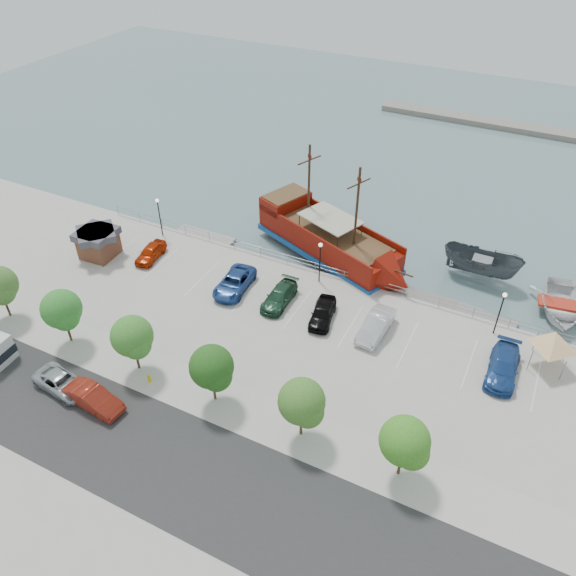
% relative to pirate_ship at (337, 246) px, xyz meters
% --- Properties ---
extents(ground, '(160.00, 160.00, 0.00)m').
position_rel_pirate_ship_xyz_m(ground, '(0.25, -11.46, -1.96)').
color(ground, slate).
extents(land_slab, '(100.00, 58.00, 1.20)m').
position_rel_pirate_ship_xyz_m(land_slab, '(0.25, -32.46, -1.56)').
color(land_slab, '#ADA899').
rests_on(land_slab, ground).
extents(street, '(100.00, 8.00, 0.04)m').
position_rel_pirate_ship_xyz_m(street, '(0.25, -27.46, -0.95)').
color(street, '#292929').
rests_on(street, land_slab).
extents(sidewalk, '(100.00, 4.00, 0.05)m').
position_rel_pirate_ship_xyz_m(sidewalk, '(0.25, -21.46, -0.94)').
color(sidewalk, '#B4ADA0').
rests_on(sidewalk, land_slab).
extents(seawall_railing, '(50.00, 0.06, 1.00)m').
position_rel_pirate_ship_xyz_m(seawall_railing, '(0.25, -3.66, -0.43)').
color(seawall_railing, gray).
rests_on(seawall_railing, land_slab).
extents(far_shore, '(40.00, 3.00, 0.80)m').
position_rel_pirate_ship_xyz_m(far_shore, '(10.25, 43.54, -1.56)').
color(far_shore, gray).
rests_on(far_shore, ground).
extents(pirate_ship, '(18.75, 11.35, 11.68)m').
position_rel_pirate_ship_xyz_m(pirate_ship, '(0.00, 0.00, 0.00)').
color(pirate_ship, maroon).
rests_on(pirate_ship, ground).
extents(patrol_boat, '(7.65, 3.20, 2.91)m').
position_rel_pirate_ship_xyz_m(patrol_boat, '(13.41, 3.73, -0.50)').
color(patrol_boat, '#41484D').
rests_on(patrol_boat, ground).
extents(speedboat, '(6.44, 8.22, 1.55)m').
position_rel_pirate_ship_xyz_m(speedboat, '(21.00, 1.53, -1.18)').
color(speedboat, silver).
rests_on(speedboat, ground).
extents(dock_west, '(6.72, 2.02, 0.38)m').
position_rel_pirate_ship_xyz_m(dock_west, '(-14.35, -2.26, -1.77)').
color(dock_west, gray).
rests_on(dock_west, ground).
extents(dock_mid, '(7.33, 2.13, 0.42)m').
position_rel_pirate_ship_xyz_m(dock_mid, '(8.83, -2.26, -1.75)').
color(dock_mid, gray).
rests_on(dock_mid, ground).
extents(dock_east, '(6.38, 2.45, 0.36)m').
position_rel_pirate_ship_xyz_m(dock_east, '(14.82, -2.26, -1.78)').
color(dock_east, gray).
rests_on(dock_east, ground).
extents(shed, '(3.65, 3.65, 2.85)m').
position_rel_pirate_ship_xyz_m(shed, '(-21.00, -10.74, 0.56)').
color(shed, brown).
rests_on(shed, land_slab).
extents(canopy_tent, '(3.93, 3.93, 3.18)m').
position_rel_pirate_ship_xyz_m(canopy_tent, '(20.60, -6.87, 1.81)').
color(canopy_tent, slate).
rests_on(canopy_tent, land_slab).
extents(street_van, '(4.98, 2.70, 1.33)m').
position_rel_pirate_ship_xyz_m(street_van, '(-11.48, -25.71, -0.29)').
color(street_van, '#A0A8AC').
rests_on(street_van, street).
extents(street_sedan, '(4.92, 2.07, 1.58)m').
position_rel_pirate_ship_xyz_m(street_sedan, '(-8.22, -25.90, -0.17)').
color(street_sedan, maroon).
rests_on(street_sedan, street).
extents(fire_hydrant, '(0.27, 0.27, 0.77)m').
position_rel_pirate_ship_xyz_m(fire_hydrant, '(-6.11, -22.26, -0.54)').
color(fire_hydrant, '#DDBB09').
rests_on(fire_hydrant, sidewalk).
extents(lamp_post_left, '(0.36, 0.36, 4.28)m').
position_rel_pirate_ship_xyz_m(lamp_post_left, '(-17.75, -4.96, 1.98)').
color(lamp_post_left, black).
rests_on(lamp_post_left, land_slab).
extents(lamp_post_mid, '(0.36, 0.36, 4.28)m').
position_rel_pirate_ship_xyz_m(lamp_post_mid, '(0.25, -4.96, 1.98)').
color(lamp_post_mid, black).
rests_on(lamp_post_mid, land_slab).
extents(lamp_post_right, '(0.36, 0.36, 4.28)m').
position_rel_pirate_ship_xyz_m(lamp_post_right, '(16.25, -4.96, 1.98)').
color(lamp_post_right, black).
rests_on(lamp_post_right, land_slab).
extents(tree_b, '(3.30, 3.20, 5.00)m').
position_rel_pirate_ship_xyz_m(tree_b, '(-14.60, -21.54, 2.34)').
color(tree_b, '#473321').
rests_on(tree_b, sidewalk).
extents(tree_c, '(3.30, 3.20, 5.00)m').
position_rel_pirate_ship_xyz_m(tree_c, '(-7.60, -21.54, 2.34)').
color(tree_c, '#473321').
rests_on(tree_c, sidewalk).
extents(tree_d, '(3.30, 3.20, 5.00)m').
position_rel_pirate_ship_xyz_m(tree_d, '(-0.60, -21.54, 2.34)').
color(tree_d, '#473321').
rests_on(tree_d, sidewalk).
extents(tree_e, '(3.30, 3.20, 5.00)m').
position_rel_pirate_ship_xyz_m(tree_e, '(6.40, -21.54, 2.34)').
color(tree_e, '#473321').
rests_on(tree_e, sidewalk).
extents(tree_f, '(3.30, 3.20, 5.00)m').
position_rel_pirate_ship_xyz_m(tree_f, '(13.40, -21.54, 2.34)').
color(tree_f, '#473321').
rests_on(tree_f, sidewalk).
extents(parked_car_a, '(2.14, 4.30, 1.41)m').
position_rel_pirate_ship_xyz_m(parked_car_a, '(-16.15, -8.93, -0.25)').
color(parked_car_a, '#AC2503').
rests_on(parked_car_a, land_slab).
extents(parked_car_c, '(2.98, 5.60, 1.50)m').
position_rel_pirate_ship_xyz_m(parked_car_c, '(-6.21, -9.51, -0.21)').
color(parked_car_c, navy).
rests_on(parked_car_c, land_slab).
extents(parked_car_d, '(2.11, 4.91, 1.41)m').
position_rel_pirate_ship_xyz_m(parked_car_d, '(-1.63, -9.43, -0.25)').
color(parked_car_d, '#1C422B').
rests_on(parked_car_d, land_slab).
extents(parked_car_e, '(2.62, 4.75, 1.53)m').
position_rel_pirate_ship_xyz_m(parked_car_e, '(2.73, -9.78, -0.19)').
color(parked_car_e, black).
rests_on(parked_car_e, land_slab).
extents(parked_car_f, '(2.05, 5.10, 1.65)m').
position_rel_pirate_ship_xyz_m(parked_car_f, '(7.35, -9.35, -0.13)').
color(parked_car_f, silver).
rests_on(parked_car_f, land_slab).
extents(parked_car_h, '(2.35, 5.51, 1.58)m').
position_rel_pirate_ship_xyz_m(parked_car_h, '(17.65, -9.46, -0.17)').
color(parked_car_h, navy).
rests_on(parked_car_h, land_slab).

